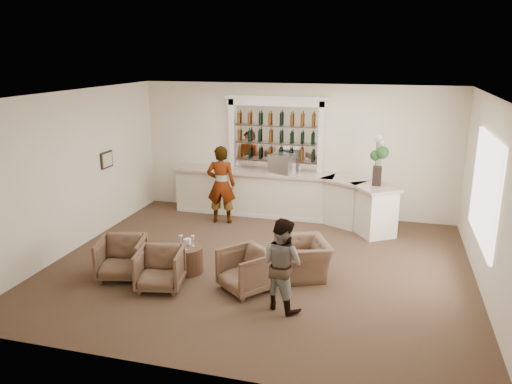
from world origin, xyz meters
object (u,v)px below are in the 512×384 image
at_px(guest, 282,264).
at_px(armchair_center, 160,269).
at_px(armchair_left, 122,258).
at_px(flower_vase, 378,157).
at_px(sommelier, 221,185).
at_px(armchair_right, 246,270).
at_px(cocktail_table, 187,259).
at_px(bar_counter, 284,196).
at_px(espresso_machine, 282,164).
at_px(armchair_far, 303,258).

bearing_deg(guest, armchair_center, 23.89).
xyz_separation_m(armchair_left, armchair_center, (0.88, -0.22, -0.02)).
bearing_deg(flower_vase, sommelier, -176.76).
relative_size(sommelier, armchair_left, 2.28).
xyz_separation_m(sommelier, guest, (2.34, -3.78, -0.18)).
bearing_deg(guest, armchair_left, 20.77).
relative_size(armchair_right, flower_vase, 0.71).
distance_m(cocktail_table, guest, 2.27).
height_order(bar_counter, espresso_machine, espresso_machine).
bearing_deg(armchair_left, armchair_center, -28.25).
bearing_deg(armchair_left, espresso_machine, 49.39).
height_order(armchair_center, espresso_machine, espresso_machine).
distance_m(bar_counter, sommelier, 1.63).
relative_size(bar_counter, flower_vase, 4.98).
bearing_deg(sommelier, espresso_machine, -159.94).
distance_m(cocktail_table, sommelier, 3.01).
bearing_deg(sommelier, cocktail_table, 86.15).
xyz_separation_m(cocktail_table, sommelier, (-0.31, 2.91, 0.70)).
height_order(guest, espresso_machine, espresso_machine).
height_order(bar_counter, sommelier, sommelier).
height_order(armchair_left, armchair_center, armchair_left).
bearing_deg(espresso_machine, armchair_right, -72.95).
bearing_deg(sommelier, guest, 111.82).
bearing_deg(guest, bar_counter, -51.23).
height_order(bar_counter, armchair_far, bar_counter).
bearing_deg(cocktail_table, armchair_left, -153.59).
bearing_deg(bar_counter, armchair_far, -71.93).
distance_m(guest, armchair_center, 2.26).
height_order(armchair_left, espresso_machine, espresso_machine).
distance_m(guest, armchair_left, 3.14).
xyz_separation_m(bar_counter, espresso_machine, (-0.08, 0.04, 0.81)).
bearing_deg(armchair_center, guest, -14.61).
distance_m(guest, armchair_far, 1.39).
bearing_deg(flower_vase, espresso_machine, 166.46).
bearing_deg(sommelier, armchair_center, 81.94).
height_order(armchair_left, flower_vase, flower_vase).
relative_size(cocktail_table, guest, 0.40).
distance_m(cocktail_table, armchair_left, 1.20).
xyz_separation_m(armchair_right, espresso_machine, (-0.28, 4.10, 1.01)).
xyz_separation_m(armchair_left, espresso_machine, (2.08, 4.20, 1.00)).
bearing_deg(armchair_center, flower_vase, 36.30).
xyz_separation_m(armchair_center, espresso_machine, (1.21, 4.42, 1.02)).
height_order(bar_counter, armchair_center, bar_counter).
height_order(guest, flower_vase, flower_vase).
bearing_deg(armchair_right, flower_vase, 99.79).
relative_size(cocktail_table, armchair_far, 0.60).
bearing_deg(guest, espresso_machine, -50.31).
relative_size(armchair_right, armchair_far, 0.80).
bearing_deg(guest, armchair_far, -67.73).
height_order(cocktail_table, armchair_center, armchair_center).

